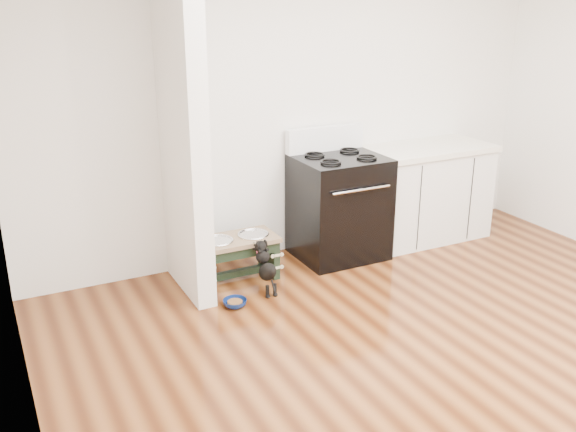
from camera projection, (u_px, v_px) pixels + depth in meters
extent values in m
plane|color=#401C0B|center=(482.00, 383.00, 3.96)|extent=(5.00, 5.00, 0.00)
plane|color=silver|center=(297.00, 104.00, 5.62)|extent=(5.00, 0.00, 5.00)
plane|color=silver|center=(20.00, 252.00, 2.45)|extent=(0.00, 5.00, 5.00)
cube|color=silver|center=(182.00, 124.00, 4.78)|extent=(0.15, 0.80, 2.70)
cube|color=black|center=(339.00, 207.00, 5.73)|extent=(0.76, 0.65, 0.92)
cube|color=black|center=(358.00, 224.00, 5.49)|extent=(0.58, 0.02, 0.50)
cylinder|color=silver|center=(362.00, 190.00, 5.35)|extent=(0.56, 0.02, 0.02)
cube|color=white|center=(325.00, 139.00, 5.77)|extent=(0.76, 0.08, 0.22)
torus|color=black|center=(331.00, 162.00, 5.38)|extent=(0.18, 0.18, 0.02)
torus|color=black|center=(367.00, 157.00, 5.53)|extent=(0.18, 0.18, 0.02)
torus|color=black|center=(315.00, 155.00, 5.61)|extent=(0.18, 0.18, 0.02)
torus|color=black|center=(350.00, 150.00, 5.77)|extent=(0.18, 0.18, 0.02)
cube|color=silver|center=(425.00, 195.00, 6.18)|extent=(1.20, 0.60, 0.86)
cube|color=beige|center=(428.00, 149.00, 6.03)|extent=(1.24, 0.64, 0.05)
cube|color=black|center=(439.00, 240.00, 6.09)|extent=(1.20, 0.06, 0.10)
cube|color=black|center=(202.00, 267.00, 5.20)|extent=(0.06, 0.33, 0.34)
cube|color=black|center=(269.00, 255.00, 5.46)|extent=(0.06, 0.33, 0.34)
cube|color=black|center=(243.00, 253.00, 5.16)|extent=(0.54, 0.03, 0.08)
cube|color=black|center=(237.00, 273.00, 5.37)|extent=(0.54, 0.06, 0.06)
cube|color=brown|center=(236.00, 240.00, 5.27)|extent=(0.68, 0.36, 0.04)
cylinder|color=silver|center=(218.00, 243.00, 5.20)|extent=(0.23, 0.23, 0.04)
cylinder|color=silver|center=(253.00, 237.00, 5.34)|extent=(0.23, 0.23, 0.04)
torus|color=silver|center=(218.00, 241.00, 5.19)|extent=(0.26, 0.26, 0.02)
torus|color=silver|center=(253.00, 234.00, 5.33)|extent=(0.26, 0.26, 0.02)
cylinder|color=black|center=(267.00, 291.00, 5.05)|extent=(0.03, 0.03, 0.10)
cylinder|color=black|center=(275.00, 290.00, 5.08)|extent=(0.03, 0.03, 0.10)
sphere|color=black|center=(268.00, 296.00, 5.06)|extent=(0.04, 0.04, 0.04)
sphere|color=black|center=(275.00, 295.00, 5.09)|extent=(0.04, 0.04, 0.04)
ellipsoid|color=black|center=(267.00, 272.00, 5.08)|extent=(0.12, 0.28, 0.25)
sphere|color=black|center=(263.00, 257.00, 5.12)|extent=(0.11, 0.11, 0.11)
sphere|color=black|center=(261.00, 247.00, 5.12)|extent=(0.10, 0.10, 0.10)
sphere|color=black|center=(254.00, 245.00, 5.16)|extent=(0.03, 0.03, 0.03)
sphere|color=black|center=(261.00, 243.00, 5.19)|extent=(0.03, 0.03, 0.03)
cylinder|color=black|center=(273.00, 286.00, 5.01)|extent=(0.02, 0.08, 0.09)
torus|color=#D63F53|center=(262.00, 251.00, 5.12)|extent=(0.09, 0.06, 0.08)
imported|color=#0B1C4F|center=(235.00, 303.00, 4.91)|extent=(0.21, 0.21, 0.06)
cylinder|color=#4E2E16|center=(235.00, 303.00, 4.91)|extent=(0.12, 0.12, 0.02)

